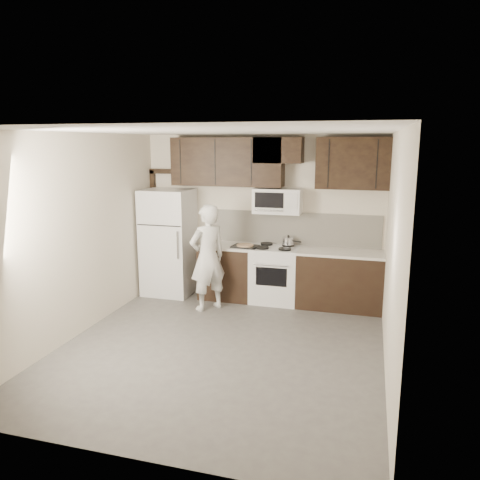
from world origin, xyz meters
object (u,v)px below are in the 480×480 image
at_px(person, 208,258).
at_px(stove, 275,274).
at_px(refrigerator, 169,242).
at_px(microwave, 278,201).

bearing_deg(person, stove, 165.19).
distance_m(stove, refrigerator, 1.90).
xyz_separation_m(stove, microwave, (-0.00, 0.12, 1.19)).
bearing_deg(microwave, stove, -89.90).
height_order(stove, microwave, microwave).
bearing_deg(stove, microwave, 90.10).
xyz_separation_m(microwave, person, (-0.93, -0.76, -0.82)).
distance_m(stove, microwave, 1.20).
relative_size(stove, refrigerator, 0.52).
relative_size(microwave, person, 0.46).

